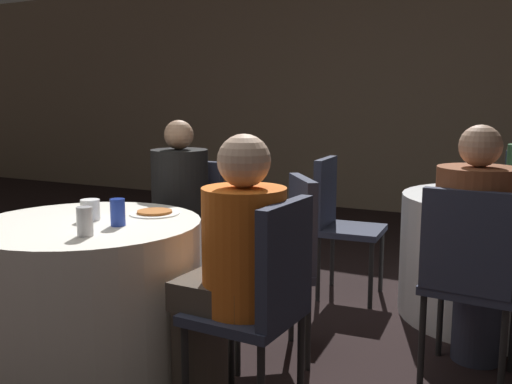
{
  "coord_description": "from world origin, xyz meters",
  "views": [
    {
      "loc": [
        1.73,
        -1.79,
        1.28
      ],
      "look_at": [
        0.44,
        0.71,
        0.83
      ],
      "focal_mm": 40.0,
      "sensor_mm": 36.0,
      "label": 1
    }
  ],
  "objects_px": {
    "table_near": "(90,297)",
    "bottle_far": "(475,175)",
    "chair_far_south": "(469,269)",
    "chair_far_west": "(338,214)",
    "pizza_plate_near": "(155,213)",
    "soda_can_silver": "(85,221)",
    "table_far": "(501,257)",
    "chair_near_northeast": "(285,250)",
    "person_floral_shirt": "(477,248)",
    "person_orange_shirt": "(229,276)",
    "chair_near_north": "(188,221)",
    "soda_can_blue": "(118,212)",
    "person_black_shirt": "(175,218)",
    "chair_near_east": "(265,292)"
  },
  "relations": [
    {
      "from": "person_orange_shirt",
      "to": "bottle_far",
      "type": "distance_m",
      "value": 1.88
    },
    {
      "from": "chair_near_northeast",
      "to": "person_orange_shirt",
      "type": "relative_size",
      "value": 0.79
    },
    {
      "from": "table_far",
      "to": "chair_near_east",
      "type": "bearing_deg",
      "value": -113.47
    },
    {
      "from": "chair_far_west",
      "to": "soda_can_silver",
      "type": "relative_size",
      "value": 7.48
    },
    {
      "from": "soda_can_blue",
      "to": "table_near",
      "type": "bearing_deg",
      "value": -178.93
    },
    {
      "from": "table_near",
      "to": "person_orange_shirt",
      "type": "height_order",
      "value": "person_orange_shirt"
    },
    {
      "from": "table_far",
      "to": "person_orange_shirt",
      "type": "bearing_deg",
      "value": -118.11
    },
    {
      "from": "table_far",
      "to": "person_orange_shirt",
      "type": "xyz_separation_m",
      "value": [
        -0.9,
        -1.68,
        0.23
      ]
    },
    {
      "from": "person_floral_shirt",
      "to": "person_orange_shirt",
      "type": "bearing_deg",
      "value": -130.92
    },
    {
      "from": "table_near",
      "to": "chair_near_east",
      "type": "relative_size",
      "value": 1.15
    },
    {
      "from": "chair_near_northeast",
      "to": "chair_near_east",
      "type": "bearing_deg",
      "value": 160.3
    },
    {
      "from": "table_near",
      "to": "table_far",
      "type": "relative_size",
      "value": 0.9
    },
    {
      "from": "person_floral_shirt",
      "to": "soda_can_silver",
      "type": "xyz_separation_m",
      "value": [
        -1.42,
        -1.02,
        0.18
      ]
    },
    {
      "from": "table_far",
      "to": "chair_far_south",
      "type": "height_order",
      "value": "chair_far_south"
    },
    {
      "from": "chair_near_northeast",
      "to": "chair_far_south",
      "type": "relative_size",
      "value": 1.0
    },
    {
      "from": "table_near",
      "to": "chair_far_west",
      "type": "distance_m",
      "value": 1.72
    },
    {
      "from": "soda_can_blue",
      "to": "pizza_plate_near",
      "type": "bearing_deg",
      "value": 93.19
    },
    {
      "from": "chair_near_northeast",
      "to": "person_orange_shirt",
      "type": "distance_m",
      "value": 0.6
    },
    {
      "from": "chair_far_south",
      "to": "chair_far_west",
      "type": "relative_size",
      "value": 1.0
    },
    {
      "from": "soda_can_blue",
      "to": "chair_far_south",
      "type": "bearing_deg",
      "value": 24.6
    },
    {
      "from": "soda_can_blue",
      "to": "bottle_far",
      "type": "relative_size",
      "value": 0.54
    },
    {
      "from": "chair_near_north",
      "to": "chair_near_northeast",
      "type": "distance_m",
      "value": 0.9
    },
    {
      "from": "table_far",
      "to": "chair_near_northeast",
      "type": "height_order",
      "value": "chair_near_northeast"
    },
    {
      "from": "person_orange_shirt",
      "to": "pizza_plate_near",
      "type": "distance_m",
      "value": 0.7
    },
    {
      "from": "soda_can_silver",
      "to": "pizza_plate_near",
      "type": "bearing_deg",
      "value": 92.95
    },
    {
      "from": "pizza_plate_near",
      "to": "soda_can_silver",
      "type": "xyz_separation_m",
      "value": [
        0.03,
        -0.5,
        0.05
      ]
    },
    {
      "from": "table_near",
      "to": "chair_near_north",
      "type": "xyz_separation_m",
      "value": [
        -0.07,
        0.94,
        0.19
      ]
    },
    {
      "from": "person_floral_shirt",
      "to": "bottle_far",
      "type": "xyz_separation_m",
      "value": [
        -0.12,
        0.88,
        0.23
      ]
    },
    {
      "from": "table_far",
      "to": "bottle_far",
      "type": "height_order",
      "value": "bottle_far"
    },
    {
      "from": "table_near",
      "to": "bottle_far",
      "type": "height_order",
      "value": "bottle_far"
    },
    {
      "from": "chair_near_east",
      "to": "chair_far_west",
      "type": "bearing_deg",
      "value": 11.58
    },
    {
      "from": "pizza_plate_near",
      "to": "chair_far_west",
      "type": "bearing_deg",
      "value": 68.4
    },
    {
      "from": "chair_near_northeast",
      "to": "person_floral_shirt",
      "type": "height_order",
      "value": "person_floral_shirt"
    },
    {
      "from": "person_floral_shirt",
      "to": "soda_can_silver",
      "type": "relative_size",
      "value": 9.67
    },
    {
      "from": "person_floral_shirt",
      "to": "soda_can_silver",
      "type": "distance_m",
      "value": 1.75
    },
    {
      "from": "table_near",
      "to": "chair_near_east",
      "type": "xyz_separation_m",
      "value": [
        0.94,
        -0.04,
        0.19
      ]
    },
    {
      "from": "table_near",
      "to": "person_orange_shirt",
      "type": "xyz_separation_m",
      "value": [
        0.77,
        -0.03,
        0.23
      ]
    },
    {
      "from": "table_near",
      "to": "person_black_shirt",
      "type": "xyz_separation_m",
      "value": [
        -0.06,
        0.78,
        0.23
      ]
    },
    {
      "from": "chair_near_north",
      "to": "person_black_shirt",
      "type": "distance_m",
      "value": 0.17
    },
    {
      "from": "soda_can_silver",
      "to": "soda_can_blue",
      "type": "xyz_separation_m",
      "value": [
        -0.01,
        0.21,
        0.0
      ]
    },
    {
      "from": "chair_near_east",
      "to": "person_black_shirt",
      "type": "height_order",
      "value": "person_black_shirt"
    },
    {
      "from": "table_near",
      "to": "chair_far_west",
      "type": "bearing_deg",
      "value": 66.71
    },
    {
      "from": "chair_far_south",
      "to": "chair_near_east",
      "type": "bearing_deg",
      "value": -129.83
    },
    {
      "from": "bottle_far",
      "to": "chair_near_northeast",
      "type": "bearing_deg",
      "value": -123.57
    },
    {
      "from": "chair_far_south",
      "to": "chair_near_northeast",
      "type": "bearing_deg",
      "value": -170.32
    },
    {
      "from": "table_far",
      "to": "bottle_far",
      "type": "xyz_separation_m",
      "value": [
        -0.18,
        0.04,
        0.48
      ]
    },
    {
      "from": "chair_near_north",
      "to": "pizza_plate_near",
      "type": "distance_m",
      "value": 0.71
    },
    {
      "from": "soda_can_blue",
      "to": "table_far",
      "type": "bearing_deg",
      "value": 47.87
    },
    {
      "from": "chair_near_north",
      "to": "chair_far_south",
      "type": "relative_size",
      "value": 1.0
    },
    {
      "from": "table_far",
      "to": "person_black_shirt",
      "type": "relative_size",
      "value": 1.0
    }
  ]
}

